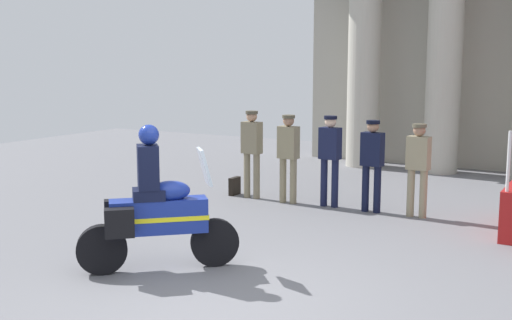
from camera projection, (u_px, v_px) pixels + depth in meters
ground_plane at (221, 303)px, 7.20m from camera, size 28.00×28.00×0.00m
colonnade_backdrop at (494, 36)px, 15.17m from camera, size 9.64×1.67×6.25m
officer_in_row_0 at (252, 147)px, 12.62m from camera, size 0.40×0.25×1.73m
officer_in_row_1 at (288, 151)px, 12.19m from camera, size 0.40×0.25×1.69m
officer_in_row_2 at (330, 153)px, 11.88m from camera, size 0.40×0.25×1.70m
officer_in_row_3 at (372, 158)px, 11.44m from camera, size 0.40×0.25×1.65m
officer_in_row_4 at (418, 163)px, 11.06m from camera, size 0.40×0.25×1.63m
motorcycle_with_rider at (153, 210)px, 8.23m from camera, size 1.62×1.50×1.90m
briefcase_on_ground at (235, 186)px, 13.05m from camera, size 0.10×0.32×0.36m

